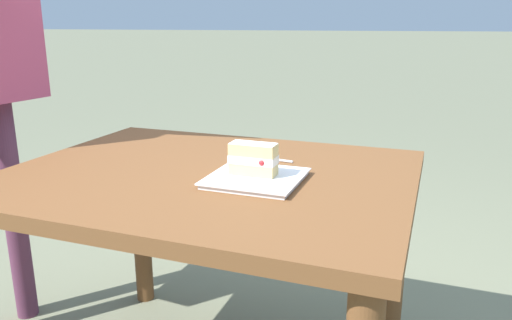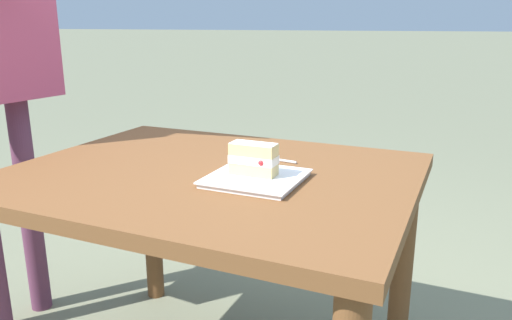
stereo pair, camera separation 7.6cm
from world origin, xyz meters
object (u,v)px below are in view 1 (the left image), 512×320
(cake_slice, at_px, (253,159))
(dessert_fork, at_px, (263,158))
(patio_table, at_px, (210,208))
(dessert_plate, at_px, (256,178))

(cake_slice, bearing_deg, dessert_fork, 102.48)
(patio_table, height_order, dessert_plate, dessert_plate)
(patio_table, bearing_deg, dessert_plate, -14.61)
(patio_table, distance_m, dessert_fork, 0.23)
(patio_table, height_order, dessert_fork, dessert_fork)
(patio_table, height_order, cake_slice, cake_slice)
(cake_slice, bearing_deg, dessert_plate, -37.62)
(dessert_plate, distance_m, dessert_fork, 0.22)
(patio_table, distance_m, dessert_plate, 0.20)
(dessert_plate, relative_size, dessert_fork, 1.40)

